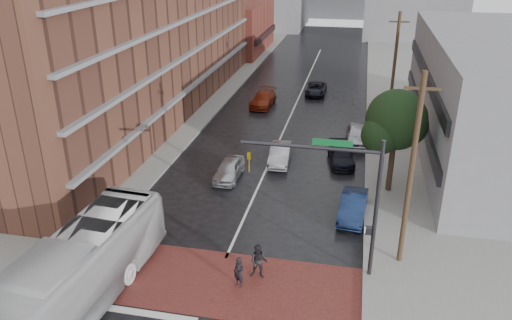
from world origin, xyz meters
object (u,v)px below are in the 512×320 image
at_px(transit_bus, 71,279).
at_px(car_travel_b, 280,154).
at_px(car_parked_far, 357,135).
at_px(suv_travel, 316,89).
at_px(car_parked_mid, 341,155).
at_px(car_travel_c, 263,99).
at_px(pedestrian_a, 239,272).
at_px(car_parked_near, 353,206).
at_px(pedestrian_b, 259,262).
at_px(car_travel_a, 229,169).

bearing_deg(transit_bus, car_travel_b, 74.78).
xyz_separation_m(car_travel_b, car_parked_far, (5.44, 5.04, 0.05)).
distance_m(suv_travel, car_parked_mid, 18.02).
height_order(car_travel_c, car_parked_mid, car_travel_c).
bearing_deg(pedestrian_a, car_travel_c, 123.66).
distance_m(pedestrian_a, suv_travel, 33.23).
bearing_deg(car_parked_mid, transit_bus, -129.34).
xyz_separation_m(pedestrian_a, car_parked_mid, (3.98, 15.57, -0.18)).
bearing_deg(car_parked_mid, car_parked_near, -91.62).
xyz_separation_m(transit_bus, car_parked_far, (11.72, 22.96, -1.01)).
bearing_deg(transit_bus, car_parked_mid, 64.41).
height_order(transit_bus, suv_travel, transit_bus).
relative_size(car_parked_near, car_parked_far, 0.97).
distance_m(pedestrian_a, car_travel_b, 14.72).
distance_m(transit_bus, car_parked_far, 25.80).
distance_m(transit_bus, car_parked_mid, 21.63).
relative_size(pedestrian_a, suv_travel, 0.36).
relative_size(pedestrian_a, pedestrian_b, 0.88).
distance_m(car_travel_a, suv_travel, 22.20).
relative_size(car_travel_a, car_parked_far, 0.91).
bearing_deg(car_parked_far, car_travel_a, -136.30).
bearing_deg(suv_travel, transit_bus, -101.20).
distance_m(car_travel_a, car_parked_near, 9.28).
bearing_deg(car_parked_mid, suv_travel, 91.78).
height_order(car_travel_a, car_travel_c, car_travel_c).
height_order(transit_bus, pedestrian_a, transit_bus).
height_order(pedestrian_b, car_parked_mid, pedestrian_b).
xyz_separation_m(car_travel_a, car_parked_near, (8.56, -3.59, 0.02)).
bearing_deg(transit_bus, car_travel_c, 89.78).
xyz_separation_m(pedestrian_a, suv_travel, (0.41, 33.22, -0.17)).
height_order(transit_bus, car_parked_near, transit_bus).
height_order(car_travel_a, car_parked_far, car_parked_far).
bearing_deg(car_travel_c, car_travel_a, -84.04).
bearing_deg(transit_bus, car_parked_near, 47.03).
xyz_separation_m(car_travel_b, car_parked_near, (5.52, -6.94, 0.00)).
height_order(car_travel_b, car_parked_far, car_parked_far).
bearing_deg(pedestrian_a, car_travel_b, 116.53).
relative_size(car_travel_c, car_parked_mid, 1.13).
distance_m(car_travel_b, car_parked_near, 8.86).
xyz_separation_m(pedestrian_a, car_parked_far, (5.00, 19.76, -0.05)).
xyz_separation_m(pedestrian_b, car_travel_a, (-4.25, 10.47, -0.23)).
height_order(pedestrian_a, car_parked_near, pedestrian_a).
relative_size(transit_bus, pedestrian_b, 6.94).
xyz_separation_m(pedestrian_a, car_travel_a, (-3.47, 11.36, -0.12)).
distance_m(transit_bus, suv_travel, 37.13).
distance_m(pedestrian_a, car_parked_far, 20.38).
relative_size(transit_bus, car_parked_far, 2.88).
relative_size(pedestrian_b, car_parked_far, 0.42).
bearing_deg(car_travel_b, transit_bus, -112.34).
relative_size(pedestrian_a, car_parked_near, 0.38).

